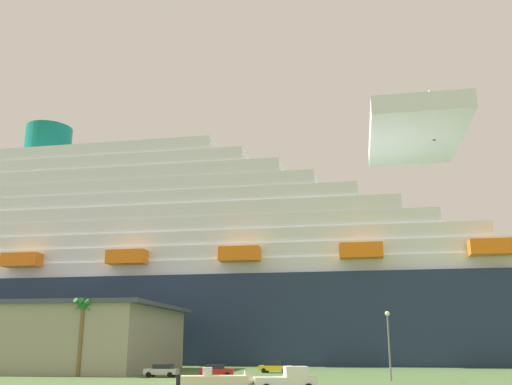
# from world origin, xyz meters

# --- Properties ---
(ground_plane) EXTENTS (600.00, 600.00, 0.00)m
(ground_plane) POSITION_xyz_m (0.00, 30.00, 0.00)
(ground_plane) COLOR #4C6B38
(cruise_ship) EXTENTS (239.27, 50.94, 64.50)m
(cruise_ship) POSITION_xyz_m (-23.88, 61.34, 18.57)
(cruise_ship) COLOR #1E2D4C
(cruise_ship) RESTS_ON ground_plane
(pickup_truck) EXTENTS (5.89, 3.16, 2.20)m
(pickup_truck) POSITION_xyz_m (12.09, -12.57, 1.04)
(pickup_truck) COLOR white
(pickup_truck) RESTS_ON ground_plane
(small_boat_on_trailer) EXTENTS (8.08, 3.18, 2.15)m
(small_boat_on_trailer) POSITION_xyz_m (6.29, -13.77, 0.96)
(small_boat_on_trailer) COLOR #595960
(small_boat_on_trailer) RESTS_ON ground_plane
(palm_tree) EXTENTS (2.97, 3.04, 10.17)m
(palm_tree) POSITION_xyz_m (-15.85, 8.68, 8.11)
(palm_tree) COLOR brown
(palm_tree) RESTS_ON ground_plane
(street_lamp) EXTENTS (0.56, 0.56, 7.87)m
(street_lamp) POSITION_xyz_m (23.43, 3.58, 5.13)
(street_lamp) COLOR slate
(street_lamp) RESTS_ON ground_plane
(parked_car_red_hatchback) EXTENTS (4.48, 2.49, 1.58)m
(parked_car_red_hatchback) POSITION_xyz_m (2.20, 9.03, 0.83)
(parked_car_red_hatchback) COLOR red
(parked_car_red_hatchback) RESTS_ON ground_plane
(parked_car_yellow_taxi) EXTENTS (4.92, 2.83, 1.58)m
(parked_car_yellow_taxi) POSITION_xyz_m (9.13, 20.11, 0.84)
(parked_car_yellow_taxi) COLOR yellow
(parked_car_yellow_taxi) RESTS_ON ground_plane
(parked_car_silver_sedan) EXTENTS (4.29, 2.23, 1.58)m
(parked_car_silver_sedan) POSITION_xyz_m (-4.76, 8.60, 0.83)
(parked_car_silver_sedan) COLOR silver
(parked_car_silver_sedan) RESTS_ON ground_plane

